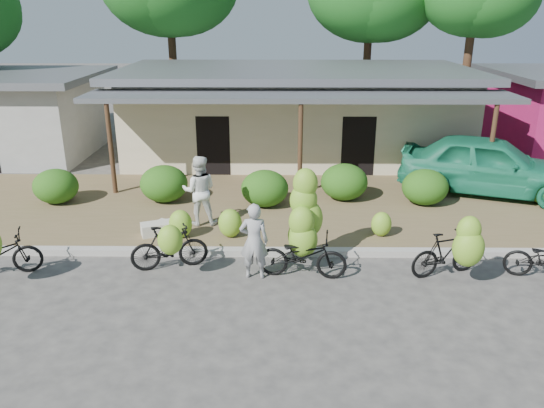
{
  "coord_description": "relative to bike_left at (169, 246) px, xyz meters",
  "views": [
    {
      "loc": [
        -0.67,
        -9.12,
        5.3
      ],
      "look_at": [
        -0.79,
        2.15,
        1.2
      ],
      "focal_mm": 35.0,
      "sensor_mm": 36.0,
      "label": 1
    }
  ],
  "objects": [
    {
      "name": "bike_right",
      "position": [
        5.95,
        -0.35,
        0.1
      ],
      "size": [
        1.71,
        1.37,
        1.56
      ],
      "rotation": [
        0.0,
        0.0,
        1.9
      ],
      "color": "black",
      "rests_on": "ground"
    },
    {
      "name": "loose_banana_b",
      "position": [
        1.17,
        1.56,
        -0.09
      ],
      "size": [
        0.57,
        0.49,
        0.72
      ],
      "primitive_type": "ellipsoid",
      "color": "#82C330",
      "rests_on": "sidewalk"
    },
    {
      "name": "loose_banana_c",
      "position": [
        4.85,
        1.65,
        -0.14
      ],
      "size": [
        0.49,
        0.42,
        0.62
      ],
      "primitive_type": "ellipsoid",
      "color": "#82C330",
      "rests_on": "sidewalk"
    },
    {
      "name": "hedge_3",
      "position": [
        4.26,
        4.35,
        0.08
      ],
      "size": [
        1.36,
        1.23,
        1.06
      ],
      "primitive_type": "ellipsoid",
      "color": "#1B5413",
      "rests_on": "sidewalk"
    },
    {
      "name": "sack_far",
      "position": [
        -0.37,
        1.73,
        -0.31
      ],
      "size": [
        0.84,
        0.7,
        0.28
      ],
      "primitive_type": "cube",
      "rotation": [
        0.0,
        0.0,
        -0.51
      ],
      "color": "beige",
      "rests_on": "sidewalk"
    },
    {
      "name": "teal_van",
      "position": [
        8.63,
        4.99,
        0.43
      ],
      "size": [
        5.56,
        3.73,
        1.76
      ],
      "primitive_type": "imported",
      "rotation": [
        0.0,
        0.0,
        1.22
      ],
      "color": "#1C805B",
      "rests_on": "sidewalk"
    },
    {
      "name": "ground",
      "position": [
        2.98,
        -1.21,
        -0.57
      ],
      "size": [
        100.0,
        100.0,
        0.0
      ],
      "primitive_type": "plane",
      "color": "#3E3C3A",
      "rests_on": "ground"
    },
    {
      "name": "sidewalk",
      "position": [
        2.98,
        3.79,
        -0.51
      ],
      "size": [
        60.0,
        6.0,
        0.12
      ],
      "primitive_type": "cube",
      "color": "brown",
      "rests_on": "ground"
    },
    {
      "name": "curb",
      "position": [
        2.98,
        0.79,
        -0.5
      ],
      "size": [
        60.0,
        0.25,
        0.15
      ],
      "primitive_type": "cube",
      "color": "#A8A399",
      "rests_on": "ground"
    },
    {
      "name": "hedge_4",
      "position": [
        6.5,
        3.97,
        0.06
      ],
      "size": [
        1.3,
        1.17,
        1.02
      ],
      "primitive_type": "ellipsoid",
      "color": "#1B5413",
      "rests_on": "sidewalk"
    },
    {
      "name": "hedge_1",
      "position": [
        -0.95,
        4.12,
        0.08
      ],
      "size": [
        1.37,
        1.23,
        1.07
      ],
      "primitive_type": "ellipsoid",
      "color": "#1B5413",
      "rests_on": "sidewalk"
    },
    {
      "name": "bike_left",
      "position": [
        0.0,
        0.0,
        0.0
      ],
      "size": [
        1.73,
        1.29,
        1.27
      ],
      "rotation": [
        0.0,
        0.0,
        1.84
      ],
      "color": "black",
      "rests_on": "ground"
    },
    {
      "name": "bike_center",
      "position": [
        2.87,
        -0.03,
        0.27
      ],
      "size": [
        1.93,
        1.26,
        2.23
      ],
      "rotation": [
        0.0,
        0.0,
        1.46
      ],
      "color": "black",
      "rests_on": "ground"
    },
    {
      "name": "shop_main",
      "position": [
        2.98,
        9.72,
        1.15
      ],
      "size": [
        13.0,
        8.5,
        3.35
      ],
      "color": "beige",
      "rests_on": "ground"
    },
    {
      "name": "hedge_0",
      "position": [
        -4.02,
        3.96,
        0.05
      ],
      "size": [
        1.27,
        1.15,
        0.99
      ],
      "primitive_type": "ellipsoid",
      "color": "#1B5413",
      "rests_on": "sidewalk"
    },
    {
      "name": "bystander",
      "position": [
        0.33,
        2.4,
        0.45
      ],
      "size": [
        0.91,
        0.73,
        1.81
      ],
      "primitive_type": "imported",
      "rotation": [
        0.0,
        0.0,
        3.19
      ],
      "color": "white",
      "rests_on": "sidewalk"
    },
    {
      "name": "loose_banana_a",
      "position": [
        -0.03,
        1.52,
        -0.1
      ],
      "size": [
        0.56,
        0.48,
        0.7
      ],
      "primitive_type": "ellipsoid",
      "color": "#82C330",
      "rests_on": "sidewalk"
    },
    {
      "name": "sack_near",
      "position": [
        -0.61,
        1.71,
        -0.3
      ],
      "size": [
        0.94,
        0.68,
        0.3
      ],
      "primitive_type": "cube",
      "rotation": [
        0.0,
        0.0,
        0.37
      ],
      "color": "beige",
      "rests_on": "sidewalk"
    },
    {
      "name": "vendor",
      "position": [
        1.83,
        -0.3,
        0.26
      ],
      "size": [
        0.61,
        0.41,
        1.66
      ],
      "primitive_type": "imported",
      "rotation": [
        0.0,
        0.0,
        3.12
      ],
      "color": "#989898",
      "rests_on": "ground"
    },
    {
      "name": "hedge_2",
      "position": [
        1.96,
        3.76,
        0.07
      ],
      "size": [
        1.33,
        1.2,
        1.04
      ],
      "primitive_type": "ellipsoid",
      "color": "#1B5413",
      "rests_on": "sidewalk"
    },
    {
      "name": "shop_grey",
      "position": [
        -8.02,
        9.78,
        1.05
      ],
      "size": [
        7.0,
        6.0,
        3.15
      ],
      "color": "#A6A6A1",
      "rests_on": "ground"
    }
  ]
}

